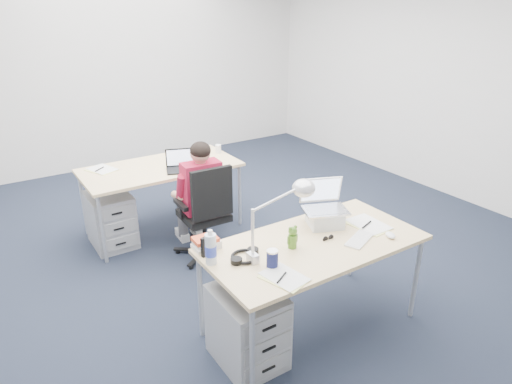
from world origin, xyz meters
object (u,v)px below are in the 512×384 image
(desk_near, at_px, (314,248))
(wireless_keyboard, at_px, (359,239))
(desk_far, at_px, (161,170))
(computer_mouse, at_px, (390,235))
(water_bottle, at_px, (211,247))
(seated_person, at_px, (198,196))
(dark_laptop, at_px, (181,160))
(can_koozie, at_px, (272,259))
(drawer_pedestal_far, at_px, (111,220))
(bear_figurine, at_px, (293,237))
(sunglasses, at_px, (328,238))
(book_stack, at_px, (206,243))
(far_cup, at_px, (218,149))
(desk_lamp, at_px, (273,221))
(cordless_phone, at_px, (204,247))
(headphones, at_px, (245,256))
(silver_laptop, at_px, (326,205))
(drawer_pedestal_near, at_px, (247,327))
(office_chair, at_px, (206,231))

(desk_near, height_order, wireless_keyboard, wireless_keyboard)
(desk_near, distance_m, desk_far, 2.15)
(wireless_keyboard, height_order, computer_mouse, computer_mouse)
(desk_far, relative_size, water_bottle, 6.55)
(seated_person, bearing_deg, desk_far, 105.84)
(computer_mouse, distance_m, dark_laptop, 2.24)
(can_koozie, bearing_deg, drawer_pedestal_far, 101.42)
(bear_figurine, relative_size, sunglasses, 1.75)
(sunglasses, bearing_deg, wireless_keyboard, -33.06)
(book_stack, height_order, far_cup, far_cup)
(desk_lamp, bearing_deg, cordless_phone, 126.41)
(seated_person, relative_size, computer_mouse, 11.64)
(seated_person, relative_size, headphones, 4.65)
(desk_far, xyz_separation_m, bear_figurine, (0.13, -2.10, 0.13))
(silver_laptop, relative_size, headphones, 1.40)
(dark_laptop, bearing_deg, desk_far, 138.51)
(desk_lamp, bearing_deg, bear_figurine, -18.59)
(water_bottle, bearing_deg, desk_far, 77.36)
(computer_mouse, height_order, dark_laptop, dark_laptop)
(cordless_phone, bearing_deg, water_bottle, -104.27)
(desk_near, distance_m, water_bottle, 0.78)
(sunglasses, relative_size, dark_laptop, 0.31)
(drawer_pedestal_near, distance_m, bear_figurine, 0.69)
(can_koozie, height_order, water_bottle, water_bottle)
(desk_near, relative_size, book_stack, 8.90)
(can_koozie, xyz_separation_m, dark_laptop, (0.27, 1.99, 0.05))
(desk_near, bearing_deg, silver_laptop, 34.15)
(computer_mouse, bearing_deg, dark_laptop, 129.24)
(drawer_pedestal_near, distance_m, book_stack, 0.64)
(headphones, relative_size, sunglasses, 2.57)
(bear_figurine, height_order, cordless_phone, bear_figurine)
(drawer_pedestal_near, bearing_deg, silver_laptop, 14.02)
(dark_laptop, bearing_deg, desk_lamp, -75.41)
(bear_figurine, distance_m, book_stack, 0.60)
(bear_figurine, bearing_deg, water_bottle, 168.12)
(office_chair, distance_m, drawer_pedestal_near, 1.47)
(drawer_pedestal_far, relative_size, headphones, 2.23)
(water_bottle, bearing_deg, book_stack, 71.99)
(can_koozie, bearing_deg, dark_laptop, 82.30)
(sunglasses, bearing_deg, desk_near, 169.27)
(silver_laptop, relative_size, far_cup, 3.69)
(desk_far, relative_size, book_stack, 8.90)
(headphones, bearing_deg, silver_laptop, -11.27)
(desk_far, xyz_separation_m, wireless_keyboard, (0.60, -2.29, 0.05))
(book_stack, bearing_deg, computer_mouse, -26.48)
(drawer_pedestal_near, distance_m, wireless_keyboard, 1.01)
(book_stack, distance_m, far_cup, 2.16)
(sunglasses, xyz_separation_m, far_cup, (0.31, 2.23, 0.04))
(headphones, height_order, book_stack, book_stack)
(office_chair, xyz_separation_m, drawer_pedestal_near, (-0.41, -1.41, 0.00))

